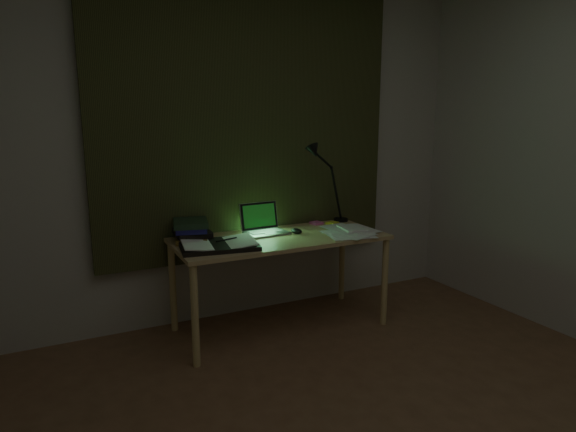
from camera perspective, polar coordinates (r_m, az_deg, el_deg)
name	(u,v)px	position (r m, az deg, el deg)	size (l,w,h in m)	color
wall_back	(248,146)	(3.52, -4.74, 8.29)	(3.50, 0.00, 2.50)	beige
curtain	(250,118)	(3.47, -4.54, 11.56)	(2.20, 0.06, 2.00)	#31341A
desk	(280,283)	(3.36, -0.91, -7.89)	(1.44, 0.63, 0.66)	tan
laptop	(267,219)	(3.33, -2.55, -0.39)	(0.29, 0.32, 0.21)	#A8A8AC
open_textbook	(219,244)	(3.02, -8.22, -3.34)	(0.47, 0.33, 0.04)	white
book_stack	(192,230)	(3.22, -11.31, -1.65)	(0.22, 0.26, 0.14)	white
loose_papers	(344,229)	(3.47, 6.71, -1.57)	(0.35, 0.37, 0.02)	white
mouse	(296,231)	(3.35, 1.01, -1.80)	(0.06, 0.10, 0.04)	black
sticky_yellow	(332,223)	(3.67, 5.27, -0.83)	(0.07, 0.07, 0.02)	#F6F533
sticky_pink	(316,223)	(3.67, 3.38, -0.83)	(0.08, 0.08, 0.02)	#FD62B9
desk_lamp	(342,184)	(3.74, 6.38, 3.79)	(0.39, 0.30, 0.59)	black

